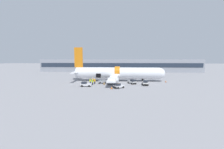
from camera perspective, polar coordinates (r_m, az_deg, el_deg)
The scene contains 18 objects.
ground_plane at distance 45.80m, azimuth 1.95°, elevation -3.24°, with size 500.00×500.00×0.00m, color gray.
terminal_strip at distance 87.29m, azimuth 2.99°, elevation 3.77°, with size 98.90×9.76×7.81m.
airplane at distance 48.31m, azimuth 1.71°, elevation 0.51°, with size 33.24×26.40×11.81m.
baggage_tug_lead at distance 41.50m, azimuth 13.63°, elevation -3.42°, with size 2.11×3.31×1.60m.
baggage_tug_mid at distance 43.24m, azimuth 8.37°, elevation -3.01°, with size 2.68×3.38×1.46m.
baggage_tug_rear at distance 39.22m, azimuth -10.95°, elevation -4.03°, with size 3.09×1.80×1.40m.
baggage_tug_spare at distance 36.41m, azimuth 2.69°, elevation -4.76°, with size 3.11×2.97×1.30m.
baggage_cart_loading at distance 43.60m, azimuth -4.05°, elevation -3.05°, with size 3.46×2.08×1.01m.
ground_crew_loader_a at distance 41.07m, azimuth -8.10°, elevation -3.13°, with size 0.44×0.59×1.69m.
ground_crew_loader_b at distance 44.25m, azimuth -0.06°, elevation -2.31°, with size 0.62×0.42×1.82m.
ground_crew_driver at distance 45.72m, azimuth -7.95°, elevation -2.28°, with size 0.48×0.52×1.56m.
ground_crew_supervisor at distance 42.47m, azimuth -7.24°, elevation -2.74°, with size 0.58×0.56×1.79m.
ground_crew_helper at distance 42.47m, azimuth -9.00°, elevation -2.78°, with size 0.60×0.54×1.76m.
suitcase_on_tarmac_upright at distance 41.22m, azimuth -3.25°, elevation -3.84°, with size 0.52×0.29×0.76m.
suitcase_on_tarmac_spare at distance 44.07m, azimuth -7.03°, elevation -3.34°, with size 0.36×0.25×0.59m.
safety_cone_nose at distance 49.16m, azimuth 21.44°, elevation -2.72°, with size 0.53×0.53×0.56m.
safety_cone_engine_left at distance 35.39m, azimuth -0.16°, elevation -5.49°, with size 0.64×0.64×0.68m.
safety_cone_wingtip at distance 41.00m, azimuth 2.89°, elevation -3.97°, with size 0.55×0.55×0.58m.
Camera 1 is at (1.66, -45.16, 7.42)m, focal length 22.00 mm.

